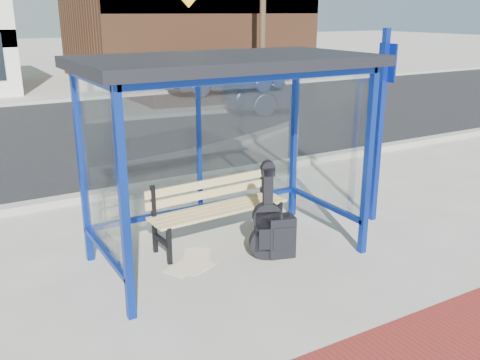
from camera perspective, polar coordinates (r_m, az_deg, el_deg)
ground at (r=6.67m, az=-1.29°, el=-8.06°), size 120.00×120.00×0.00m
curb_near at (r=9.12m, az=-10.14°, el=-0.77°), size 60.00×0.25×0.12m
street_asphalt at (r=13.89m, az=-17.52°, el=4.75°), size 60.00×10.00×0.00m
curb_far at (r=18.81m, az=-21.16°, el=7.74°), size 60.00×0.25×0.12m
far_sidewalk at (r=20.68m, az=-22.05°, el=8.27°), size 60.00×4.00×0.01m
bus_shelter at (r=6.13m, az=-1.74°, el=9.93°), size 3.30×1.80×2.42m
storefront_brown at (r=26.15m, az=-5.82°, el=18.15°), size 10.00×7.08×6.40m
bench at (r=6.90m, az=-2.48°, el=-2.73°), size 1.87×0.55×0.87m
guitar_bag at (r=6.44m, az=2.92°, el=-4.93°), size 0.44×0.28×1.16m
suitcase at (r=6.56m, az=4.40°, el=-6.05°), size 0.37×0.29×0.57m
backpack at (r=6.79m, az=2.61°, el=-6.20°), size 0.27×0.25×0.32m
sign_post at (r=7.61m, az=14.77°, el=6.55°), size 0.11×0.34×2.68m
newspaper_a at (r=6.38m, az=-6.22°, el=-9.40°), size 0.46×0.43×0.01m
newspaper_b at (r=6.42m, az=-4.73°, el=-9.15°), size 0.50×0.45×0.01m
newspaper_c at (r=6.70m, az=-4.60°, el=-7.97°), size 0.49×0.52×0.01m
parked_car at (r=20.07m, az=-1.57°, el=11.33°), size 4.39×1.65×1.43m
fire_hydrant at (r=23.77m, az=5.14°, el=11.50°), size 0.34×0.23×0.76m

